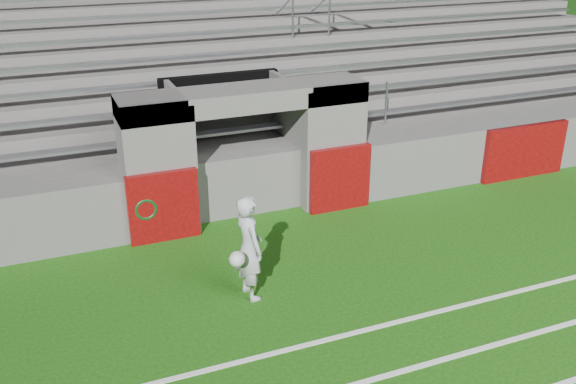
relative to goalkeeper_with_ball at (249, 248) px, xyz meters
name	(u,v)px	position (x,y,z in m)	size (l,w,h in m)	color
ground	(319,299)	(0.97, -0.52, -0.86)	(90.00, 90.00, 0.00)	#17490C
stadium_structure	(190,90)	(0.97, 7.45, 0.63)	(26.00, 8.48, 5.42)	#575553
goalkeeper_with_ball	(249,248)	(0.00, 0.00, 0.00)	(0.66, 0.76, 1.73)	#B5B9BF
hose_coil	(146,209)	(-1.16, 2.41, -0.17)	(0.58, 0.15, 0.58)	#0D4319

